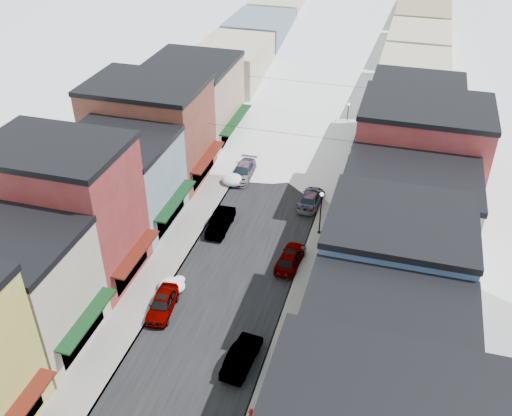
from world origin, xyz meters
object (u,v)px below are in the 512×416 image
Objects in this scene: car_silver_sedan at (162,304)px; trash_can at (303,251)px; streetlamp_near at (321,208)px; car_dark_hatch at (221,222)px; fire_hydrant at (251,413)px; car_green_sedan at (242,356)px.

car_silver_sedan is 5.47× the size of trash_can.
car_silver_sedan is at bearing -126.19° from streetlamp_near.
streetlamp_near is at bearing 9.69° from car_dark_hatch.
car_dark_hatch is at bearing 114.18° from fire_hydrant.
streetlamp_near reaches higher than car_dark_hatch.
car_dark_hatch is 17.17m from car_green_sedan.
trash_can is (-0.27, 17.91, 0.08)m from fire_hydrant.
car_dark_hatch is 6.34× the size of fire_hydrant.
car_green_sedan is 6.13× the size of fire_hydrant.
streetlamp_near is at bearing 88.77° from fire_hydrant.
car_silver_sedan is 0.97× the size of car_green_sedan.
car_dark_hatch is at bearing 79.79° from car_silver_sedan.
car_dark_hatch is at bearing 166.65° from trash_can.
car_silver_sedan reaches higher than trash_can.
car_green_sedan is 5.61× the size of trash_can.
car_green_sedan is 4.74m from fire_hydrant.
fire_hydrant is 17.92m from trash_can.
trash_can is at bearing -100.81° from streetlamp_near.
fire_hydrant is 0.92× the size of trash_can.
car_green_sedan is 17.80m from streetlamp_near.
streetlamp_near is (9.44, 1.81, 2.23)m from car_dark_hatch.
car_green_sedan is 13.72m from trash_can.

